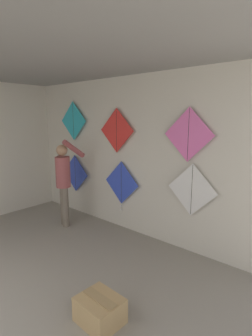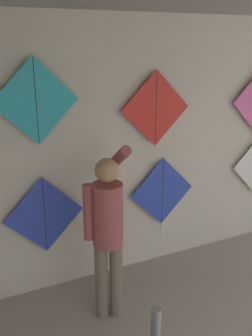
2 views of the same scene
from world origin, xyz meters
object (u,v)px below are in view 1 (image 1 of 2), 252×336
shopkeeper (64,178)px  kite_1 (121,184)px  kite_2 (192,190)px  kite_0 (75,173)px  kite_4 (117,130)px  kite_3 (73,121)px  kite_5 (188,135)px  cardboard_box (100,310)px

shopkeeper → kite_1: shopkeeper is taller
shopkeeper → kite_2: bearing=34.5°
kite_2 → kite_1: bearing=-180.0°
kite_0 → kite_4: kite_4 is taller
kite_3 → kite_2: bearing=0.0°
kite_0 → kite_5: 2.85m
kite_3 → kite_4: bearing=0.0°
kite_4 → kite_5: size_ratio=1.00×
kite_5 → cardboard_box: bearing=-87.8°
cardboard_box → shopkeeper: bearing=151.2°
cardboard_box → kite_2: kite_2 is taller
kite_4 → kite_5: bearing=0.0°
cardboard_box → kite_3: kite_3 is taller
kite_2 → kite_0: bearing=180.0°
shopkeeper → kite_0: size_ratio=2.11×
shopkeeper → kite_4: kite_4 is taller
shopkeeper → kite_2: 2.44m
kite_2 → kite_4: 1.75m
cardboard_box → kite_0: (-2.76, 1.89, 0.74)m
kite_0 → kite_2: 2.79m
kite_4 → kite_5: kite_4 is taller
cardboard_box → kite_0: size_ratio=0.57×
kite_0 → kite_2: (2.78, 0.00, 0.14)m
kite_3 → cardboard_box: bearing=-34.5°
kite_0 → kite_5: (2.69, 0.00, 0.96)m
kite_2 → kite_4: size_ratio=1.00×
shopkeeper → kite_2: size_ratio=2.11×
kite_0 → kite_5: kite_5 is taller
kite_2 → kite_3: 2.95m
kite_3 → kite_5: kite_3 is taller
kite_0 → kite_2: bearing=0.0°
shopkeeper → kite_3: bearing=144.8°
shopkeeper → kite_5: bearing=35.1°
kite_1 → kite_4: bearing=179.8°
kite_3 → kite_4: size_ratio=1.00×
cardboard_box → kite_1: size_ratio=0.49×
kite_4 → kite_1: bearing=-0.2°
cardboard_box → kite_5: size_ratio=0.57×
kite_5 → shopkeeper: bearing=-164.9°
shopkeeper → kite_3: (-0.42, 0.61, 1.06)m
shopkeeper → kite_5: size_ratio=2.11×
kite_0 → kite_3: size_ratio=1.00×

